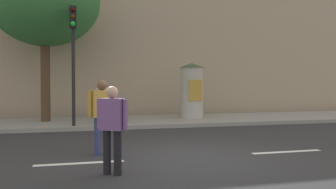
{
  "coord_description": "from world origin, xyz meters",
  "views": [
    {
      "loc": [
        -2.39,
        -7.21,
        1.61
      ],
      "look_at": [
        -0.02,
        2.0,
        1.34
      ],
      "focal_mm": 36.78,
      "sensor_mm": 36.0,
      "label": 1
    }
  ],
  "objects_px": {
    "pedestrian_in_light_jacket": "(102,110)",
    "pedestrian_tallest": "(105,99)",
    "traffic_light": "(73,46)",
    "street_tree": "(45,0)",
    "poster_column": "(192,90)",
    "pedestrian_with_bag": "(112,123)"
  },
  "relations": [
    {
      "from": "poster_column",
      "to": "pedestrian_in_light_jacket",
      "type": "distance_m",
      "value": 7.77
    },
    {
      "from": "poster_column",
      "to": "pedestrian_with_bag",
      "type": "height_order",
      "value": "poster_column"
    },
    {
      "from": "traffic_light",
      "to": "street_tree",
      "type": "distance_m",
      "value": 3.02
    },
    {
      "from": "pedestrian_with_bag",
      "to": "pedestrian_tallest",
      "type": "relative_size",
      "value": 1.02
    },
    {
      "from": "poster_column",
      "to": "street_tree",
      "type": "bearing_deg",
      "value": 179.98
    },
    {
      "from": "poster_column",
      "to": "pedestrian_in_light_jacket",
      "type": "bearing_deg",
      "value": -123.6
    },
    {
      "from": "pedestrian_with_bag",
      "to": "poster_column",
      "type": "bearing_deg",
      "value": 62.88
    },
    {
      "from": "traffic_light",
      "to": "pedestrian_in_light_jacket",
      "type": "relative_size",
      "value": 2.43
    },
    {
      "from": "poster_column",
      "to": "street_tree",
      "type": "xyz_separation_m",
      "value": [
        -6.11,
        0.0,
        3.58
      ]
    },
    {
      "from": "poster_column",
      "to": "pedestrian_tallest",
      "type": "distance_m",
      "value": 4.08
    },
    {
      "from": "street_tree",
      "to": "pedestrian_in_light_jacket",
      "type": "distance_m",
      "value": 7.78
    },
    {
      "from": "street_tree",
      "to": "pedestrian_with_bag",
      "type": "height_order",
      "value": "street_tree"
    },
    {
      "from": "street_tree",
      "to": "pedestrian_with_bag",
      "type": "relative_size",
      "value": 4.21
    },
    {
      "from": "traffic_light",
      "to": "poster_column",
      "type": "distance_m",
      "value": 5.61
    },
    {
      "from": "pedestrian_in_light_jacket",
      "to": "pedestrian_tallest",
      "type": "height_order",
      "value": "pedestrian_in_light_jacket"
    },
    {
      "from": "traffic_light",
      "to": "pedestrian_in_light_jacket",
      "type": "distance_m",
      "value": 4.94
    },
    {
      "from": "traffic_light",
      "to": "pedestrian_tallest",
      "type": "height_order",
      "value": "traffic_light"
    },
    {
      "from": "poster_column",
      "to": "pedestrian_with_bag",
      "type": "relative_size",
      "value": 1.52
    },
    {
      "from": "pedestrian_in_light_jacket",
      "to": "pedestrian_with_bag",
      "type": "relative_size",
      "value": 1.08
    },
    {
      "from": "pedestrian_in_light_jacket",
      "to": "poster_column",
      "type": "bearing_deg",
      "value": 56.4
    },
    {
      "from": "traffic_light",
      "to": "street_tree",
      "type": "xyz_separation_m",
      "value": [
        -1.11,
        1.98,
        1.99
      ]
    },
    {
      "from": "traffic_light",
      "to": "pedestrian_in_light_jacket",
      "type": "bearing_deg",
      "value": -81.06
    }
  ]
}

